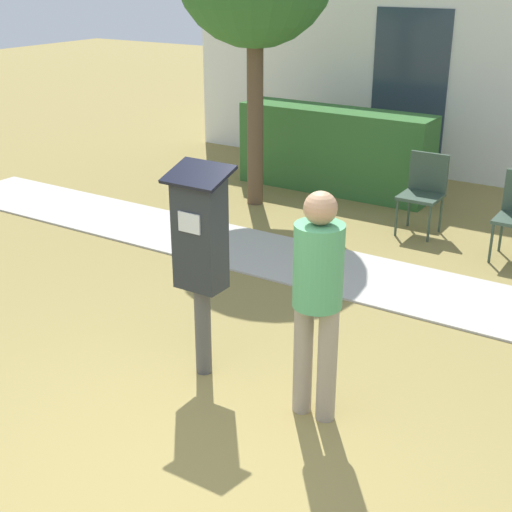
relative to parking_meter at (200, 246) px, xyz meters
The scene contains 6 objects.
ground_plane 1.65m from the parking_meter, 64.20° to the right, with size 40.00×40.00×0.00m, color olive.
sidewalk 2.51m from the parking_meter, 75.80° to the left, with size 12.00×1.10×0.02m.
parking_meter is the anchor object (origin of this frame).
person_standing 0.96m from the parking_meter, ahead, with size 0.32×0.32×1.58m.
outdoor_chair_left 3.83m from the parking_meter, 85.73° to the left, with size 0.44×0.44×0.90m.
hedge_row 4.91m from the parking_meter, 105.44° to the left, with size 2.64×0.60×1.10m.
Camera 1 is at (2.26, -2.53, 2.84)m, focal length 50.00 mm.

